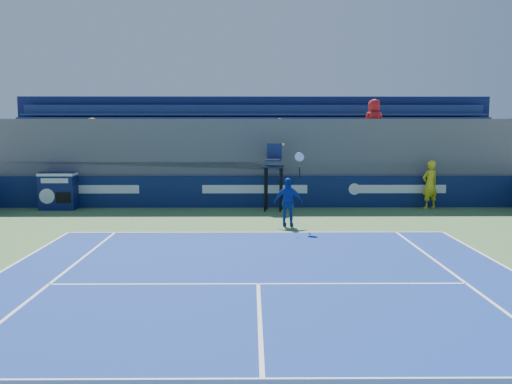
{
  "coord_description": "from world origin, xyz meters",
  "views": [
    {
      "loc": [
        -0.14,
        -4.54,
        3.11
      ],
      "look_at": [
        0.0,
        11.5,
        1.25
      ],
      "focal_mm": 40.0,
      "sensor_mm": 36.0,
      "label": 1
    }
  ],
  "objects_px": {
    "tennis_player": "(288,202)",
    "umpire_chair": "(274,169)",
    "match_clock": "(58,190)",
    "ball_person": "(430,185)"
  },
  "relations": [
    {
      "from": "match_clock",
      "to": "tennis_player",
      "type": "bearing_deg",
      "value": -23.79
    },
    {
      "from": "tennis_player",
      "to": "umpire_chair",
      "type": "bearing_deg",
      "value": 95.69
    },
    {
      "from": "match_clock",
      "to": "tennis_player",
      "type": "relative_size",
      "value": 0.54
    },
    {
      "from": "match_clock",
      "to": "umpire_chair",
      "type": "xyz_separation_m",
      "value": [
        8.02,
        -0.35,
        0.79
      ]
    },
    {
      "from": "ball_person",
      "to": "match_clock",
      "type": "height_order",
      "value": "ball_person"
    },
    {
      "from": "ball_person",
      "to": "match_clock",
      "type": "bearing_deg",
      "value": -22.67
    },
    {
      "from": "umpire_chair",
      "to": "ball_person",
      "type": "bearing_deg",
      "value": 4.03
    },
    {
      "from": "match_clock",
      "to": "ball_person",
      "type": "bearing_deg",
      "value": 0.26
    },
    {
      "from": "umpire_chair",
      "to": "tennis_player",
      "type": "height_order",
      "value": "tennis_player"
    },
    {
      "from": "ball_person",
      "to": "tennis_player",
      "type": "bearing_deg",
      "value": 11.03
    }
  ]
}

